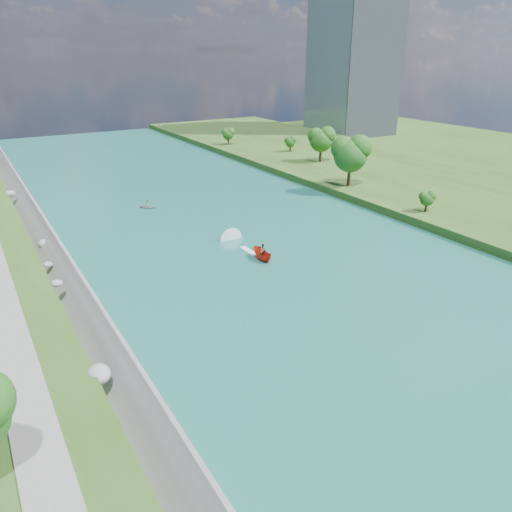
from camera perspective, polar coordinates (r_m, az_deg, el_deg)
ground at (r=57.22m, az=9.01°, el=-5.30°), size 260.00×260.00×0.00m
river_water at (r=72.18m, az=-0.99°, el=1.08°), size 55.00×240.00×0.10m
berm_east at (r=104.40m, az=23.50°, el=6.41°), size 44.00×240.00×1.50m
riprap_bank at (r=63.20m, az=-21.49°, el=-2.08°), size 4.36×236.00×4.09m
office_tower at (r=176.60m, az=11.24°, el=23.29°), size 22.00×22.00×60.00m
trees_east at (r=95.17m, az=17.79°, el=9.23°), size 16.10×129.94×11.56m
motorboat at (r=68.70m, az=-0.01°, el=0.58°), size 3.60×18.82×2.05m
raft at (r=91.88m, az=-12.26°, el=5.57°), size 3.56×3.47×1.49m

